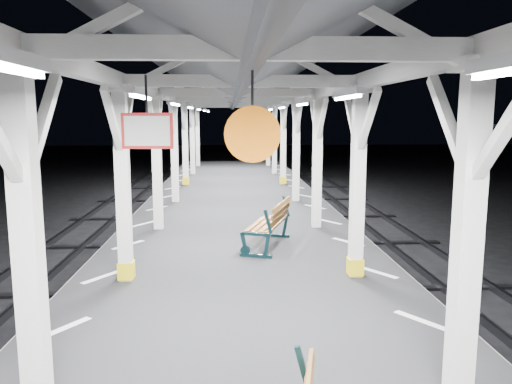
{
  "coord_description": "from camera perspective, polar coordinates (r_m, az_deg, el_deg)",
  "views": [
    {
      "loc": [
        -0.2,
        -6.4,
        3.81
      ],
      "look_at": [
        0.36,
        4.13,
        2.2
      ],
      "focal_mm": 35.0,
      "sensor_mm": 36.0,
      "label": 1
    }
  ],
  "objects": [
    {
      "name": "platform",
      "position": [
        7.21,
        -1.15,
        -18.64
      ],
      "size": [
        6.0,
        50.0,
        1.0
      ],
      "primitive_type": "cube",
      "color": "black",
      "rests_on": "ground"
    },
    {
      "name": "canopy",
      "position": [
        6.43,
        -1.26,
        15.42
      ],
      "size": [
        5.4,
        49.0,
        4.65
      ],
      "color": "silver",
      "rests_on": "platform"
    },
    {
      "name": "hazard_stripes_right",
      "position": [
        7.48,
        18.54,
        -13.83
      ],
      "size": [
        1.0,
        48.0,
        0.01
      ],
      "primitive_type": "cube",
      "color": "silver",
      "rests_on": "platform"
    },
    {
      "name": "bench_mid",
      "position": [
        10.77,
        1.78,
        -3.53
      ],
      "size": [
        1.21,
        1.96,
        1.0
      ],
      "rotation": [
        0.0,
        0.0,
        -0.31
      ],
      "color": "#0E282C",
      "rests_on": "platform"
    },
    {
      "name": "hazard_stripes_left",
      "position": [
        7.34,
        -21.3,
        -14.4
      ],
      "size": [
        1.0,
        48.0,
        0.01
      ],
      "primitive_type": "cube",
      "color": "silver",
      "rests_on": "platform"
    }
  ]
}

